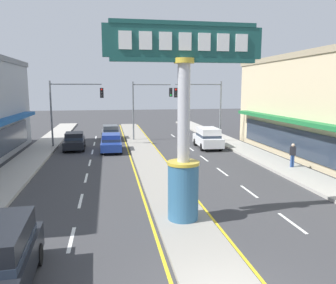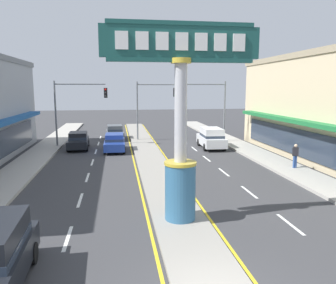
{
  "view_description": "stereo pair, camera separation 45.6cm",
  "coord_description": "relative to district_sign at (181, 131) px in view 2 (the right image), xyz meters",
  "views": [
    {
      "loc": [
        -2.95,
        -7.44,
        5.54
      ],
      "look_at": [
        0.23,
        10.66,
        2.6
      ],
      "focal_mm": 36.17,
      "sensor_mm": 36.0,
      "label": 1
    },
    {
      "loc": [
        -2.5,
        -7.51,
        5.54
      ],
      "look_at": [
        0.23,
        10.66,
        2.6
      ],
      "focal_mm": 36.17,
      "sensor_mm": 36.0,
      "label": 2
    }
  ],
  "objects": [
    {
      "name": "median_strip",
      "position": [
        -0.0,
        12.28,
        -3.77
      ],
      "size": [
        2.27,
        52.0,
        0.14
      ],
      "primitive_type": "cube",
      "color": "gray",
      "rests_on": "ground"
    },
    {
      "name": "sidewalk_left",
      "position": [
        -9.01,
        10.28,
        -3.75
      ],
      "size": [
        2.55,
        60.0,
        0.18
      ],
      "primitive_type": "cube",
      "color": "#ADA89E",
      "rests_on": "ground"
    },
    {
      "name": "sidewalk_right",
      "position": [
        9.01,
        10.28,
        -3.75
      ],
      "size": [
        2.55,
        60.0,
        0.18
      ],
      "primitive_type": "cube",
      "color": "#ADA89E",
      "rests_on": "ground"
    },
    {
      "name": "lane_markings",
      "position": [
        -0.0,
        10.93,
        -3.83
      ],
      "size": [
        9.01,
        52.0,
        0.01
      ],
      "color": "silver",
      "rests_on": "ground"
    },
    {
      "name": "district_sign",
      "position": [
        0.0,
        0.0,
        0.0
      ],
      "size": [
        6.24,
        1.33,
        7.92
      ],
      "color": "#33668C",
      "rests_on": "median_strip"
    },
    {
      "name": "traffic_light_left_side",
      "position": [
        -6.37,
        19.27,
        0.41
      ],
      "size": [
        4.86,
        0.46,
        6.2
      ],
      "color": "slate",
      "rests_on": "ground"
    },
    {
      "name": "traffic_light_right_side",
      "position": [
        6.37,
        19.4,
        0.41
      ],
      "size": [
        4.86,
        0.46,
        6.2
      ],
      "color": "slate",
      "rests_on": "ground"
    },
    {
      "name": "traffic_light_median_far",
      "position": [
        1.1,
        22.3,
        0.36
      ],
      "size": [
        4.2,
        0.46,
        6.2
      ],
      "color": "slate",
      "rests_on": "ground"
    },
    {
      "name": "sedan_near_right_lane",
      "position": [
        -6.09,
        18.31,
        -3.05
      ],
      "size": [
        1.96,
        4.36,
        1.53
      ],
      "color": "black",
      "rests_on": "ground"
    },
    {
      "name": "sedan_far_right_lane",
      "position": [
        -2.79,
        16.68,
        -3.05
      ],
      "size": [
        1.88,
        4.32,
        1.53
      ],
      "color": "navy",
      "rests_on": "ground"
    },
    {
      "name": "sedan_mid_left_lane",
      "position": [
        -2.79,
        23.76,
        -3.05
      ],
      "size": [
        2.01,
        4.39,
        1.53
      ],
      "color": "#4C5156",
      "rests_on": "ground"
    },
    {
      "name": "suv_far_left_oncoming",
      "position": [
        6.08,
        16.78,
        -2.85
      ],
      "size": [
        2.11,
        4.68,
        1.9
      ],
      "color": "white",
      "rests_on": "ground"
    },
    {
      "name": "pedestrian_near_kerb",
      "position": [
        9.35,
        7.65,
        -2.73
      ],
      "size": [
        0.46,
        0.38,
        1.63
      ],
      "color": "#2D4C8C",
      "rests_on": "sidewalk_right"
    }
  ]
}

